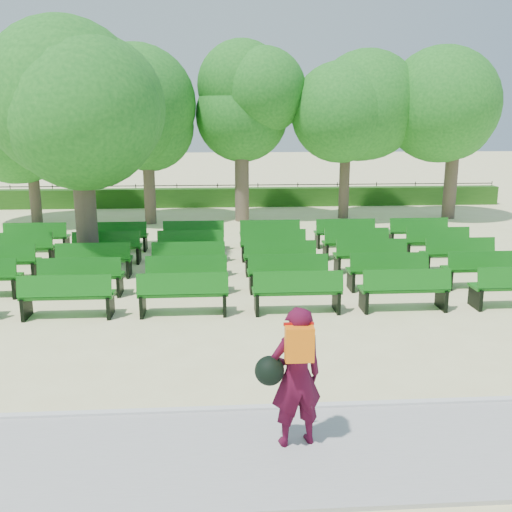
{
  "coord_description": "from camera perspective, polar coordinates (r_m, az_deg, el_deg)",
  "views": [
    {
      "loc": [
        -1.05,
        -13.84,
        4.21
      ],
      "look_at": [
        -0.16,
        -1.0,
        1.1
      ],
      "focal_mm": 40.0,
      "sensor_mm": 36.0,
      "label": 1
    }
  ],
  "objects": [
    {
      "name": "person",
      "position": [
        7.43,
        3.85,
        -11.79
      ],
      "size": [
        0.92,
        0.59,
        1.88
      ],
      "rotation": [
        0.0,
        0.0,
        3.36
      ],
      "color": "#440921",
      "rests_on": "ground"
    },
    {
      "name": "hedge",
      "position": [
        28.11,
        -1.8,
        5.89
      ],
      "size": [
        26.0,
        0.7,
        0.9
      ],
      "primitive_type": "cube",
      "color": "#204F14",
      "rests_on": "ground"
    },
    {
      "name": "fence",
      "position": [
        28.57,
        -1.82,
        5.11
      ],
      "size": [
        26.0,
        0.1,
        1.02
      ],
      "primitive_type": null,
      "color": "black",
      "rests_on": "ground"
    },
    {
      "name": "ground",
      "position": [
        14.51,
        0.36,
        -3.29
      ],
      "size": [
        120.0,
        120.0,
        0.0
      ],
      "primitive_type": "plane",
      "color": "beige"
    },
    {
      "name": "paving",
      "position": [
        7.75,
        4.71,
        -19.11
      ],
      "size": [
        30.0,
        2.2,
        0.06
      ],
      "primitive_type": "cube",
      "color": "#A8A7A3",
      "rests_on": "ground"
    },
    {
      "name": "curb",
      "position": [
        8.72,
        3.55,
        -14.94
      ],
      "size": [
        30.0,
        0.12,
        0.1
      ],
      "primitive_type": "cube",
      "color": "silver",
      "rests_on": "ground"
    },
    {
      "name": "tree_line",
      "position": [
        24.23,
        -1.42,
        3.58
      ],
      "size": [
        21.8,
        6.8,
        7.04
      ],
      "primitive_type": null,
      "color": "#237420",
      "rests_on": "ground"
    },
    {
      "name": "tree_among",
      "position": [
        16.28,
        -17.36,
        14.21
      ],
      "size": [
        5.15,
        5.15,
        6.9
      ],
      "color": "brown",
      "rests_on": "ground"
    },
    {
      "name": "bench_array",
      "position": [
        15.79,
        -2.19,
        -1.51
      ],
      "size": [
        1.99,
        0.67,
        1.24
      ],
      "rotation": [
        0.0,
        0.0,
        0.03
      ],
      "color": "#106012",
      "rests_on": "ground"
    }
  ]
}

